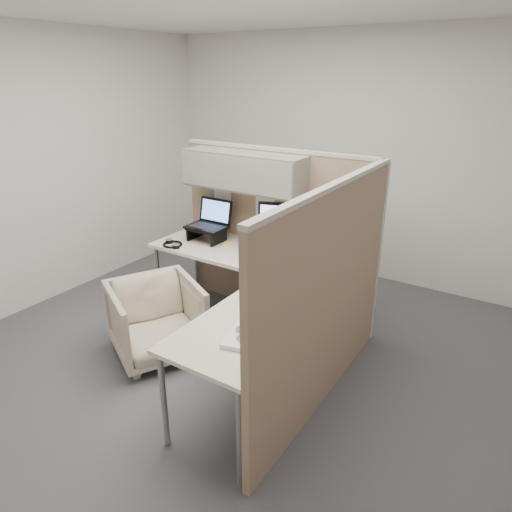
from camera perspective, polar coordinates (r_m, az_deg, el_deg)
The scene contains 18 objects.
ground at distance 4.02m, azimuth -3.20°, elevation -12.14°, with size 4.50×4.50×0.00m, color #424248.
partition_back at distance 4.30m, azimuth 0.64°, elevation 6.37°, with size 2.00×0.36×1.63m.
partition_right at distance 3.17m, azimuth 9.13°, elevation -5.29°, with size 0.07×2.03×1.63m.
desk at distance 3.71m, azimuth -0.72°, elevation -3.01°, with size 2.00×1.98×0.73m.
office_chair at distance 3.94m, azimuth -12.35°, elevation -7.38°, with size 0.70×0.65×0.72m, color #BCA795.
monitor_left at distance 4.05m, azimuth 3.34°, elevation 3.97°, with size 0.43×0.20×0.47m.
monitor_right at distance 3.71m, azimuth 9.39°, elevation 2.01°, with size 0.37×0.29×0.47m.
laptop_station at distance 4.45m, azimuth -5.96°, elevation 3.84°, with size 0.37×0.32×0.39m.
keyboard at distance 3.77m, azimuth 2.66°, elevation -1.73°, with size 0.43×0.14×0.02m, color black.
mouse at distance 3.68m, azimuth 5.20°, elevation -2.29°, with size 0.11×0.07×0.04m, color black.
travel_mug at distance 3.91m, azimuth 7.05°, elevation 0.31°, with size 0.08×0.08×0.18m.
soda_can_green at distance 3.60m, azimuth 8.43°, elevation -2.28°, with size 0.07×0.07×0.12m, color #1E3FA5.
soda_can_silver at distance 3.74m, azimuth 8.01°, elevation -1.31°, with size 0.07×0.07×0.12m, color #268C1E.
sticky_note_b at distance 3.90m, azimuth -0.84°, elevation -0.98°, with size 0.08×0.08×0.01m, color yellow.
sticky_note_c at distance 4.37m, azimuth -3.51°, elevation 1.59°, with size 0.08×0.08×0.01m, color yellow.
headphones at distance 4.39m, azimuth -10.39°, elevation 1.47°, with size 0.25×0.25×0.03m.
paper_stack at distance 2.84m, azimuth -1.26°, elevation -10.13°, with size 0.30×0.34×0.03m.
desk_clock at distance 3.14m, azimuth 3.44°, elevation -6.35°, with size 0.07×0.08×0.08m.
Camera 1 is at (1.99, -2.67, 2.26)m, focal length 32.00 mm.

